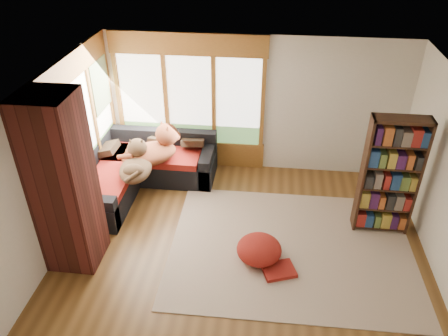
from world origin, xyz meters
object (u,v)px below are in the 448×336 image
(dog_tan, at_px, (153,147))
(brick_chimney, at_px, (63,184))
(dog_brindle, at_px, (136,163))
(pouf, at_px, (259,249))
(sectional_sofa, at_px, (144,168))
(bookshelf, at_px, (389,177))
(area_rug, at_px, (291,248))

(dog_tan, bearing_deg, brick_chimney, -148.43)
(dog_tan, xyz_separation_m, dog_brindle, (-0.19, -0.45, -0.05))
(pouf, relative_size, dog_tan, 0.56)
(brick_chimney, relative_size, dog_brindle, 2.82)
(dog_brindle, bearing_deg, brick_chimney, 154.43)
(pouf, relative_size, dog_brindle, 0.72)
(brick_chimney, bearing_deg, sectional_sofa, 77.71)
(bookshelf, bearing_deg, dog_tan, 169.23)
(sectional_sofa, bearing_deg, bookshelf, -10.27)
(area_rug, height_order, pouf, pouf)
(bookshelf, height_order, dog_tan, bookshelf)
(brick_chimney, height_order, dog_tan, brick_chimney)
(pouf, height_order, dog_brindle, dog_brindle)
(area_rug, relative_size, dog_brindle, 3.97)
(brick_chimney, xyz_separation_m, dog_tan, (0.69, 1.93, -0.47))
(area_rug, height_order, bookshelf, bookshelf)
(area_rug, bearing_deg, pouf, -149.90)
(pouf, xyz_separation_m, dog_brindle, (-2.15, 1.22, 0.58))
(sectional_sofa, relative_size, bookshelf, 1.12)
(pouf, bearing_deg, dog_tan, 139.62)
(pouf, distance_m, dog_tan, 2.65)
(brick_chimney, xyz_separation_m, sectional_sofa, (0.45, 2.05, -1.00))
(dog_brindle, bearing_deg, bookshelf, -100.64)
(sectional_sofa, bearing_deg, pouf, -37.50)
(brick_chimney, distance_m, dog_brindle, 1.65)
(bookshelf, bearing_deg, brick_chimney, -165.23)
(area_rug, bearing_deg, brick_chimney, -170.28)
(area_rug, xyz_separation_m, pouf, (-0.48, -0.28, 0.19))
(bookshelf, relative_size, dog_tan, 1.67)
(brick_chimney, height_order, sectional_sofa, brick_chimney)
(sectional_sofa, height_order, pouf, sectional_sofa)
(area_rug, xyz_separation_m, bookshelf, (1.40, 0.66, 0.98))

